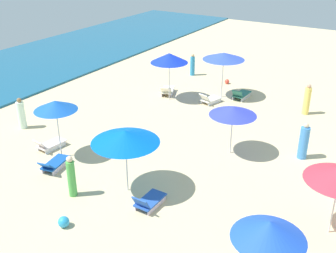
{
  "coord_description": "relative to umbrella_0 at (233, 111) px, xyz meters",
  "views": [
    {
      "loc": [
        -13.92,
        0.97,
        8.8
      ],
      "look_at": [
        0.43,
        9.75,
        0.89
      ],
      "focal_mm": 44.08,
      "sensor_mm": 36.0,
      "label": 1
    }
  ],
  "objects": [
    {
      "name": "lounge_chair_3_0",
      "position": [
        -5.06,
        5.59,
        -1.76
      ],
      "size": [
        1.56,
        0.87,
        0.63
      ],
      "rotation": [
        0.0,
        0.0,
        1.78
      ],
      "color": "silver",
      "rests_on": "ground_plane"
    },
    {
      "name": "beachgoer_1",
      "position": [
        6.1,
        -1.68,
        -1.22
      ],
      "size": [
        0.48,
        0.48,
        1.69
      ],
      "rotation": [
        0.0,
        0.0,
        2.6
      ],
      "color": "#F9DB64",
      "rests_on": "ground_plane"
    },
    {
      "name": "lounge_chair_4_0",
      "position": [
        -5.19,
        0.84,
        -1.76
      ],
      "size": [
        1.33,
        0.64,
        0.68
      ],
      "rotation": [
        0.0,
        0.0,
        1.56
      ],
      "color": "silver",
      "rests_on": "ground_plane"
    },
    {
      "name": "umbrella_0",
      "position": [
        0.0,
        0.0,
        0.0
      ],
      "size": [
        2.03,
        2.03,
        2.21
      ],
      "color": "silver",
      "rests_on": "ground_plane"
    },
    {
      "name": "lounge_chair_6_0",
      "position": [
        4.76,
        6.16,
        -1.75
      ],
      "size": [
        1.66,
        1.16,
        0.67
      ],
      "rotation": [
        0.0,
        0.0,
        1.95
      ],
      "color": "silver",
      "rests_on": "ground_plane"
    },
    {
      "name": "beachgoer_6",
      "position": [
        -6.04,
        3.63,
        -1.22
      ],
      "size": [
        0.36,
        0.36,
        1.64
      ],
      "rotation": [
        0.0,
        0.0,
        0.22
      ],
      "color": "#4EAC4C",
      "rests_on": "ground_plane"
    },
    {
      "name": "umbrella_5",
      "position": [
        -7.11,
        -3.97,
        0.36
      ],
      "size": [
        1.85,
        1.85,
        2.62
      ],
      "color": "silver",
      "rests_on": "ground_plane"
    },
    {
      "name": "lounge_chair_7_1",
      "position": [
        4.81,
        3.37,
        -1.77
      ],
      "size": [
        1.46,
        0.97,
        0.67
      ],
      "rotation": [
        0.0,
        0.0,
        1.28
      ],
      "color": "silver",
      "rests_on": "ground_plane"
    },
    {
      "name": "beachgoer_4",
      "position": [
        1.2,
        -2.81,
        -1.25
      ],
      "size": [
        0.53,
        0.53,
        1.64
      ],
      "rotation": [
        0.0,
        0.0,
        5.16
      ],
      "color": "#4188D8",
      "rests_on": "ground_plane"
    },
    {
      "name": "beach_ball_1",
      "position": [
        -7.55,
        2.63,
        -1.82
      ],
      "size": [
        0.38,
        0.38,
        0.38
      ],
      "primitive_type": "sphere",
      "color": "#299BD9",
      "rests_on": "ground_plane"
    },
    {
      "name": "beachgoer_2",
      "position": [
        8.8,
        6.66,
        -1.31
      ],
      "size": [
        0.33,
        0.33,
        1.48
      ],
      "rotation": [
        0.0,
        0.0,
        4.79
      ],
      "color": "teal",
      "rests_on": "ground_plane"
    },
    {
      "name": "beachgoer_3",
      "position": [
        -3.01,
        9.83,
        -1.27
      ],
      "size": [
        0.51,
        0.51,
        1.59
      ],
      "rotation": [
        0.0,
        0.0,
        0.48
      ],
      "color": "white",
      "rests_on": "ground_plane"
    },
    {
      "name": "lounge_chair_7_0",
      "position": [
        6.38,
        2.12,
        -1.74
      ],
      "size": [
        1.5,
        0.7,
        0.71
      ],
      "rotation": [
        0.0,
        0.0,
        1.51
      ],
      "color": "silver",
      "rests_on": "ground_plane"
    },
    {
      "name": "lounge_chair_3_1",
      "position": [
        -3.9,
        7.05,
        -1.78
      ],
      "size": [
        1.44,
        0.76,
        0.63
      ],
      "rotation": [
        0.0,
        0.0,
        1.46
      ],
      "color": "silver",
      "rests_on": "ground_plane"
    },
    {
      "name": "umbrella_3",
      "position": [
        -4.11,
        6.13,
        0.37
      ],
      "size": [
        1.81,
        1.81,
        2.59
      ],
      "color": "silver",
      "rests_on": "ground_plane"
    },
    {
      "name": "beach_ball_0",
      "position": [
        8.41,
        3.91,
        -1.86
      ],
      "size": [
        0.3,
        0.3,
        0.3
      ],
      "primitive_type": "sphere",
      "color": "#E34734",
      "rests_on": "ground_plane"
    },
    {
      "name": "umbrella_4",
      "position": [
        -4.72,
        2.11,
        0.24
      ],
      "size": [
        2.49,
        2.49,
        2.47
      ],
      "color": "silver",
      "rests_on": "ground_plane"
    },
    {
      "name": "umbrella_6",
      "position": [
        4.12,
        5.66,
        0.47
      ],
      "size": [
        2.12,
        2.12,
        2.75
      ],
      "color": "silver",
      "rests_on": "ground_plane"
    },
    {
      "name": "umbrella_7",
      "position": [
        6.1,
        3.23,
        0.46
      ],
      "size": [
        2.4,
        2.4,
        2.67
      ],
      "color": "silver",
      "rests_on": "ground_plane"
    }
  ]
}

